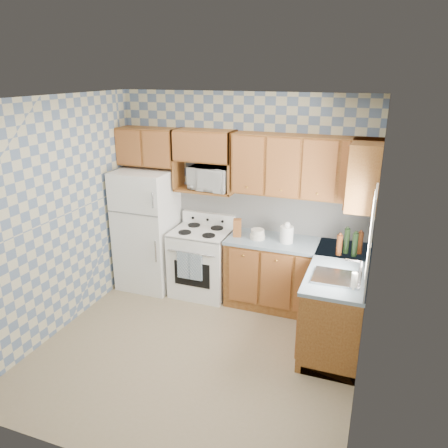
{
  "coord_description": "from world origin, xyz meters",
  "views": [
    {
      "loc": [
        1.71,
        -3.75,
        2.95
      ],
      "look_at": [
        0.05,
        0.75,
        1.25
      ],
      "focal_mm": 35.0,
      "sensor_mm": 36.0,
      "label": 1
    }
  ],
  "objects": [
    {
      "name": "floor",
      "position": [
        0.0,
        0.0,
        0.0
      ],
      "size": [
        3.4,
        3.4,
        0.0
      ],
      "primitive_type": "plane",
      "color": "#847454",
      "rests_on": "ground"
    },
    {
      "name": "back_wall",
      "position": [
        0.0,
        1.6,
        1.35
      ],
      "size": [
        3.4,
        0.02,
        2.7
      ],
      "primitive_type": "cube",
      "color": "slate",
      "rests_on": "ground"
    },
    {
      "name": "right_wall",
      "position": [
        1.7,
        0.0,
        1.35
      ],
      "size": [
        0.02,
        3.2,
        2.7
      ],
      "primitive_type": "cube",
      "color": "slate",
      "rests_on": "ground"
    },
    {
      "name": "backsplash_back",
      "position": [
        0.4,
        1.59,
        1.2
      ],
      "size": [
        2.6,
        0.02,
        0.56
      ],
      "primitive_type": "cube",
      "color": "silver",
      "rests_on": "back_wall"
    },
    {
      "name": "backsplash_right",
      "position": [
        1.69,
        0.8,
        1.2
      ],
      "size": [
        0.02,
        1.6,
        0.56
      ],
      "primitive_type": "cube",
      "color": "silver",
      "rests_on": "right_wall"
    },
    {
      "name": "refrigerator",
      "position": [
        -1.27,
        1.25,
        0.84
      ],
      "size": [
        0.75,
        0.7,
        1.68
      ],
      "primitive_type": "cube",
      "color": "white",
      "rests_on": "floor"
    },
    {
      "name": "stove_body",
      "position": [
        -0.47,
        1.28,
        0.45
      ],
      "size": [
        0.76,
        0.65,
        0.9
      ],
      "primitive_type": "cube",
      "color": "white",
      "rests_on": "floor"
    },
    {
      "name": "cooktop",
      "position": [
        -0.47,
        1.28,
        0.91
      ],
      "size": [
        0.76,
        0.65,
        0.02
      ],
      "primitive_type": "cube",
      "color": "silver",
      "rests_on": "stove_body"
    },
    {
      "name": "backguard",
      "position": [
        -0.47,
        1.55,
        1.0
      ],
      "size": [
        0.76,
        0.08,
        0.17
      ],
      "primitive_type": "cube",
      "color": "white",
      "rests_on": "cooktop"
    },
    {
      "name": "dish_towel_left",
      "position": [
        -0.58,
        0.93,
        0.54
      ],
      "size": [
        0.18,
        0.02,
        0.37
      ],
      "primitive_type": "cube",
      "color": "navy",
      "rests_on": "stove_body"
    },
    {
      "name": "dish_towel_right",
      "position": [
        -0.41,
        0.93,
        0.54
      ],
      "size": [
        0.18,
        0.02,
        0.37
      ],
      "primitive_type": "cube",
      "color": "navy",
      "rests_on": "stove_body"
    },
    {
      "name": "base_cabinets_back",
      "position": [
        0.82,
        1.3,
        0.44
      ],
      "size": [
        1.75,
        0.6,
        0.88
      ],
      "primitive_type": "cube",
      "color": "#653110",
      "rests_on": "floor"
    },
    {
      "name": "base_cabinets_right",
      "position": [
        1.4,
        0.8,
        0.44
      ],
      "size": [
        0.6,
        1.6,
        0.88
      ],
      "primitive_type": "cube",
      "color": "#653110",
      "rests_on": "floor"
    },
    {
      "name": "countertop_back",
      "position": [
        0.82,
        1.3,
        0.9
      ],
      "size": [
        1.77,
        0.63,
        0.04
      ],
      "primitive_type": "cube",
      "color": "gray",
      "rests_on": "base_cabinets_back"
    },
    {
      "name": "countertop_right",
      "position": [
        1.4,
        0.8,
        0.9
      ],
      "size": [
        0.63,
        1.6,
        0.04
      ],
      "primitive_type": "cube",
      "color": "gray",
      "rests_on": "base_cabinets_right"
    },
    {
      "name": "upper_cabinets_back",
      "position": [
        0.82,
        1.44,
        1.85
      ],
      "size": [
        1.75,
        0.33,
        0.74
      ],
      "primitive_type": "cube",
      "color": "#653110",
      "rests_on": "back_wall"
    },
    {
      "name": "upper_cabinets_fridge",
      "position": [
        -1.29,
        1.44,
        1.97
      ],
      "size": [
        0.82,
        0.33,
        0.5
      ],
      "primitive_type": "cube",
      "color": "#653110",
      "rests_on": "back_wall"
    },
    {
      "name": "upper_cabinets_right",
      "position": [
        1.53,
        1.25,
        1.85
      ],
      "size": [
        0.33,
        0.7,
        0.74
      ],
      "primitive_type": "cube",
      "color": "#653110",
      "rests_on": "right_wall"
    },
    {
      "name": "microwave_shelf",
      "position": [
        -0.47,
        1.44,
        1.44
      ],
      "size": [
        0.8,
        0.33,
        0.03
      ],
      "primitive_type": "cube",
      "color": "#653110",
      "rests_on": "back_wall"
    },
    {
      "name": "microwave",
      "position": [
        -0.39,
        1.46,
        1.6
      ],
      "size": [
        0.6,
        0.44,
        0.31
      ],
      "primitive_type": "imported",
      "rotation": [
        0.0,
        0.0,
        -0.12
      ],
      "color": "white",
      "rests_on": "microwave_shelf"
    },
    {
      "name": "sink",
      "position": [
        1.4,
        0.45,
        0.93
      ],
      "size": [
        0.48,
        0.4,
        0.03
      ],
      "primitive_type": "cube",
      "color": "#B7B7BC",
      "rests_on": "countertop_right"
    },
    {
      "name": "window",
      "position": [
        1.69,
        0.45,
        1.45
      ],
      "size": [
        0.02,
        0.66,
        0.86
      ],
      "primitive_type": "cube",
      "color": "silver",
      "rests_on": "right_wall"
    },
    {
      "name": "bottle_0",
      "position": [
        1.42,
        1.16,
        1.07
      ],
      "size": [
        0.07,
        0.07,
        0.3
      ],
      "primitive_type": "cylinder",
      "color": "black",
      "rests_on": "countertop_back"
    },
    {
      "name": "bottle_1",
      "position": [
        1.52,
        1.1,
        1.06
      ],
      "size": [
        0.07,
        0.07,
        0.28
      ],
      "primitive_type": "cylinder",
      "color": "black",
      "rests_on": "countertop_back"
    },
    {
      "name": "bottle_2",
      "position": [
        1.57,
        1.2,
        1.05
      ],
      "size": [
        0.07,
        0.07,
        0.26
      ],
      "primitive_type": "cylinder",
      "color": "#572811",
      "rests_on": "countertop_back"
    },
    {
      "name": "bottle_3",
      "position": [
        1.35,
        1.08,
        1.04
      ],
      "size": [
        0.07,
        0.07,
        0.24
      ],
      "primitive_type": "cylinder",
      "color": "#572811",
      "rests_on": "countertop_back"
    },
    {
      "name": "knife_block",
      "position": [
        0.05,
        1.25,
        1.03
      ],
      "size": [
        0.13,
        0.13,
        0.23
      ],
      "primitive_type": "cube",
      "rotation": [
        0.0,
        0.0,
        0.28
      ],
      "color": "brown",
      "rests_on": "countertop_back"
    },
    {
      "name": "electric_kettle",
      "position": [
        0.69,
        1.25,
        1.02
      ],
      "size": [
        0.16,
        0.16,
        0.21
      ],
      "primitive_type": "cylinder",
      "color": "white",
      "rests_on": "countertop_back"
    },
    {
      "name": "food_containers",
      "position": [
        0.32,
        1.24,
        0.98
      ],
      "size": [
        0.19,
        0.19,
        0.13
      ],
      "primitive_type": null,
      "color": "beige",
      "rests_on": "countertop_back"
    },
    {
      "name": "soap_bottle",
      "position": [
        1.58,
        0.28,
        1.01
      ],
      "size": [
        0.06,
        0.06,
        0.17
      ],
      "primitive_type": "cylinder",
      "color": "beige",
      "rests_on": "countertop_right"
    }
  ]
}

